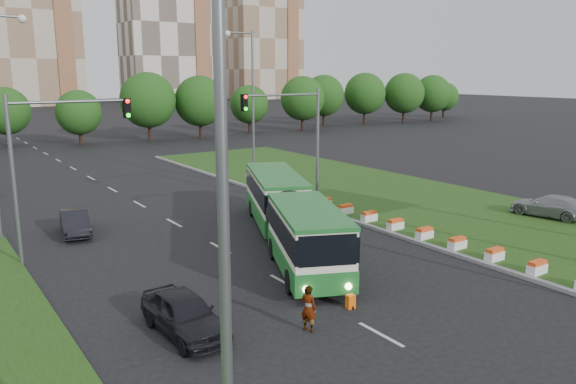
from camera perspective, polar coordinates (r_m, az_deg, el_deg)
ground at (r=26.43m, az=5.09°, el=-7.81°), size 360.00×360.00×0.00m
grass_median at (r=40.62m, az=12.11°, el=-0.85°), size 14.00×60.00×0.15m
median_kerb at (r=36.00m, az=4.44°, el=-2.25°), size 0.30×60.00×0.18m
lane_markings at (r=42.15m, az=-15.78°, el=-0.68°), size 0.20×100.00×0.01m
flower_planters at (r=31.31m, az=13.70°, el=-4.07°), size 1.10×18.10×0.60m
traffic_mast_median at (r=35.90m, az=0.98°, el=6.28°), size 5.76×0.32×8.00m
traffic_mast_left at (r=28.87m, az=-23.15°, el=3.90°), size 5.76×0.32×8.00m
street_lamps at (r=31.98m, az=-10.53°, el=6.54°), size 36.00×60.00×12.00m
tree_line at (r=78.63m, az=-15.31°, el=8.39°), size 120.00×8.00×9.00m
apartment_tower_ceast at (r=172.65m, az=-25.05°, el=16.31°), size 25.00×15.00×50.00m
apartment_tower_east at (r=183.95m, az=-12.16°, el=16.34°), size 27.00×15.00×47.00m
midrise_east at (r=199.84m, az=-2.47°, el=15.22°), size 24.00×14.00×40.00m
articulated_bus at (r=29.49m, az=-0.56°, el=-2.26°), size 2.58×16.55×2.72m
car_left_near at (r=20.30m, az=-10.51°, el=-12.05°), size 1.92×4.43×1.49m
car_left_far at (r=33.83m, az=-20.82°, el=-2.93°), size 2.08×4.29×1.35m
car_median at (r=38.52m, az=25.07°, el=-1.28°), size 2.74×5.00×1.37m
pedestrian at (r=20.14m, az=2.09°, el=-11.72°), size 0.61×0.73×1.69m
shopping_trolley at (r=22.26m, az=6.37°, el=-11.01°), size 0.32×0.34×0.54m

